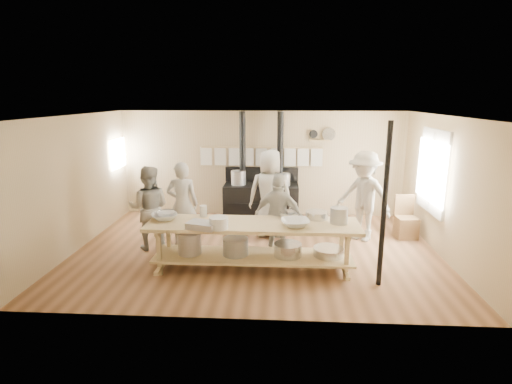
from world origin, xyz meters
TOP-DOWN VIEW (x-y plane):
  - ground at (0.00, 0.00)m, footprint 7.00×7.00m
  - room_shell at (0.00, 0.00)m, footprint 7.00×7.00m
  - window_right at (3.47, 0.60)m, footprint 0.09×1.50m
  - left_opening at (-3.45, 2.00)m, footprint 0.00×0.90m
  - stove at (-0.01, 2.12)m, footprint 1.90×0.75m
  - towel_rail at (-0.00, 2.40)m, footprint 3.00×0.04m
  - back_wall_shelf at (1.46, 2.43)m, footprint 0.63×0.14m
  - prep_table at (-0.01, -0.90)m, footprint 3.60×0.90m
  - support_post at (2.05, -1.35)m, footprint 0.08×0.08m
  - cook_far_left at (-1.47, 0.20)m, footprint 0.66×0.46m
  - cook_left at (-2.08, -0.01)m, footprint 0.86×0.70m
  - cook_center at (0.25, 0.84)m, footprint 0.92×0.60m
  - cook_right at (0.44, -0.36)m, footprint 1.01×0.66m
  - cook_by_window at (2.18, 0.73)m, footprint 1.38×1.31m
  - chair at (3.15, 0.94)m, footprint 0.45×0.45m
  - bowl_white_a at (-1.55, -0.80)m, footprint 0.58×0.58m
  - bowl_steel_a at (-1.55, -0.68)m, footprint 0.49×0.49m
  - bowl_white_b at (0.71, -1.04)m, footprint 0.53×0.53m
  - bowl_steel_b at (0.62, -0.57)m, footprint 0.48×0.48m
  - roasting_pan at (-0.80, -1.23)m, footprint 0.54×0.43m
  - mixing_bowl_large at (1.11, -0.57)m, footprint 0.41×0.41m
  - bucket_galv at (1.45, -0.83)m, footprint 0.31×0.31m
  - deep_bowl_enamel at (-0.53, -1.23)m, footprint 0.35×0.35m
  - pitcher at (-0.91, -0.57)m, footprint 0.14×0.14m

SIDE VIEW (x-z plane):
  - ground at x=0.00m, z-range 0.00..0.00m
  - chair at x=3.15m, z-range -0.18..0.71m
  - prep_table at x=-0.01m, z-range 0.10..0.95m
  - stove at x=-0.01m, z-range -0.78..1.82m
  - cook_right at x=0.44m, z-range 0.00..1.60m
  - cook_left at x=-2.08m, z-range 0.00..1.65m
  - cook_far_left at x=-1.47m, z-range 0.00..1.71m
  - roasting_pan at x=-0.80m, z-range 0.85..0.96m
  - bowl_steel_b at x=0.62m, z-range 0.85..0.96m
  - bowl_white_a at x=-1.55m, z-range 0.85..0.96m
  - bowl_steel_a at x=-1.55m, z-range 0.85..0.96m
  - bowl_white_b at x=0.71m, z-range 0.85..0.97m
  - mixing_bowl_large at x=1.11m, z-range 0.85..0.97m
  - cook_by_window at x=2.18m, z-range 0.00..1.87m
  - cook_center at x=0.25m, z-range 0.00..1.88m
  - deep_bowl_enamel at x=-0.53m, z-range 0.85..1.04m
  - pitcher at x=-0.91m, z-range 0.85..1.05m
  - bucket_galv at x=1.45m, z-range 0.85..1.12m
  - support_post at x=2.05m, z-range 0.00..2.60m
  - window_right at x=3.47m, z-range 0.67..2.33m
  - towel_rail at x=0.00m, z-range 1.31..1.78m
  - left_opening at x=-3.45m, z-range 1.15..2.05m
  - room_shell at x=0.00m, z-range -1.88..5.12m
  - back_wall_shelf at x=1.46m, z-range 1.84..2.17m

